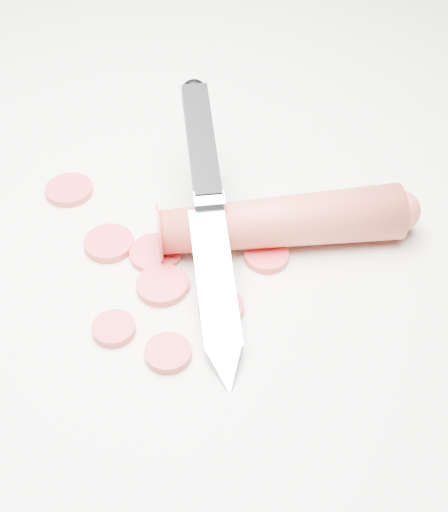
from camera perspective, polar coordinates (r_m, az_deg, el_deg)
The scene contains 12 objects.
ground at distance 0.57m, azimuth -4.13°, elevation 2.33°, with size 2.40×2.40×0.00m, color silver.
carrot at distance 0.54m, azimuth 4.59°, elevation 2.76°, with size 0.04×0.04×0.18m, color #C34232.
carrot_slice_0 at distance 0.61m, azimuth -12.29°, elevation 5.20°, with size 0.04×0.04×0.01m, color red.
carrot_slice_1 at distance 0.50m, azimuth -8.80°, elevation -5.76°, with size 0.03×0.03×0.01m, color red.
carrot_slice_2 at distance 0.52m, azimuth -4.98°, elevation -2.36°, with size 0.04×0.04×0.01m, color red.
carrot_slice_3 at distance 0.50m, azimuth -0.23°, elevation -4.13°, with size 0.03×0.03×0.01m, color red.
carrot_slice_4 at distance 0.54m, azimuth -5.51°, elevation 0.22°, with size 0.04×0.04×0.01m, color red.
carrot_slice_5 at distance 0.55m, azimuth -9.17°, elevation 1.01°, with size 0.04×0.04×0.01m, color red.
carrot_slice_6 at distance 0.52m, azimuth -4.48°, elevation -2.28°, with size 0.03×0.03×0.01m, color red.
carrot_slice_7 at distance 0.54m, azimuth 3.41°, elevation 0.01°, with size 0.03×0.03×0.01m, color red.
carrot_slice_8 at distance 0.48m, azimuth -4.49°, elevation -7.75°, with size 0.03×0.03×0.01m, color red.
kitchen_knife at distance 0.51m, azimuth -1.01°, elevation 3.18°, with size 0.18×0.21×0.09m, color silver, non-canonical shape.
Camera 1 is at (0.25, -0.33, 0.39)m, focal length 50.00 mm.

